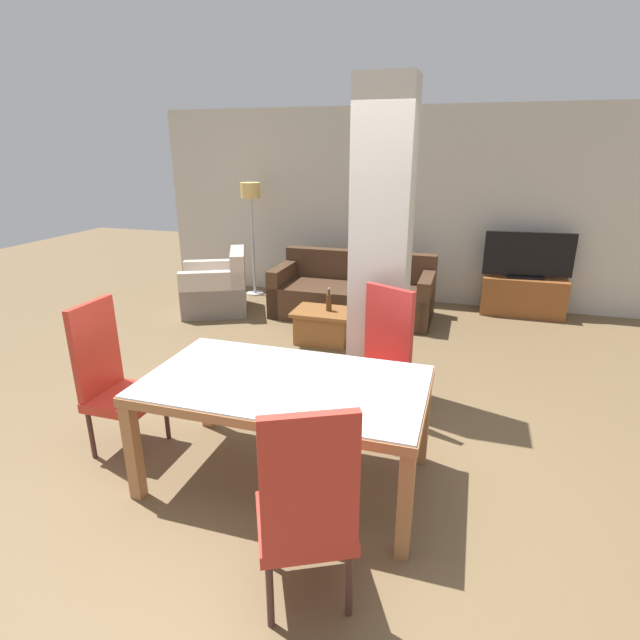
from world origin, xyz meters
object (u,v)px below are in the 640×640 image
object	(u,v)px
dining_chair_far_right	(379,357)
sofa	(353,295)
dining_table	(285,399)
dining_chair_near_right	(307,508)
tv_stand	(523,296)
coffee_table	(323,326)
bottle	(329,302)
dining_chair_head_left	(112,377)
armchair	(218,290)
floor_lamp	(251,202)
tv_screen	(528,256)

from	to	relation	value
dining_chair_far_right	sofa	bearing A→B (deg)	-46.21
dining_table	dining_chair_near_right	bearing A→B (deg)	-63.59
sofa	tv_stand	xyz separation A→B (m)	(2.19, 0.68, -0.02)
dining_chair_far_right	coffee_table	world-z (taller)	dining_chair_far_right
dining_table	bottle	distance (m)	2.57
sofa	dining_chair_far_right	bearing A→B (deg)	107.57
dining_chair_head_left	bottle	distance (m)	2.69
armchair	tv_stand	xyz separation A→B (m)	(4.02, 1.06, -0.04)
bottle	floor_lamp	size ratio (longest dim) A/B	0.16
bottle	tv_stand	distance (m)	2.84
tv_stand	tv_screen	bearing A→B (deg)	0.00
bottle	tv_stand	size ratio (longest dim) A/B	0.25
dining_chair_near_right	floor_lamp	xyz separation A→B (m)	(-2.54, 5.04, 0.81)
armchair	tv_screen	bearing A→B (deg)	-100.37
tv_screen	dining_chair_far_right	bearing A→B (deg)	62.82
dining_chair_far_right	floor_lamp	size ratio (longest dim) A/B	0.68
sofa	tv_stand	bearing A→B (deg)	-162.78
dining_table	dining_chair_head_left	distance (m)	1.35
tv_screen	tv_stand	bearing A→B (deg)	-5.27
coffee_table	bottle	xyz separation A→B (m)	(0.06, 0.01, 0.29)
dining_chair_near_right	coffee_table	xyz separation A→B (m)	(-0.94, 3.43, -0.38)
dining_table	sofa	world-z (taller)	sofa
coffee_table	bottle	world-z (taller)	bottle
dining_chair_near_right	floor_lamp	world-z (taller)	floor_lamp
tv_screen	floor_lamp	size ratio (longest dim) A/B	0.67
dining_table	dining_chair_head_left	xyz separation A→B (m)	(-1.35, 0.00, -0.03)
tv_stand	tv_screen	world-z (taller)	tv_screen
dining_chair_near_right	sofa	world-z (taller)	dining_chair_near_right
dining_table	bottle	world-z (taller)	dining_table
dining_table	dining_chair_far_right	distance (m)	1.03
dining_chair_near_right	bottle	xyz separation A→B (m)	(-0.88, 3.44, -0.09)
armchair	bottle	world-z (taller)	armchair
dining_chair_near_right	coffee_table	bearing A→B (deg)	78.99
dining_chair_head_left	tv_stand	bearing A→B (deg)	143.54
coffee_table	tv_stand	distance (m)	2.88
dining_chair_head_left	floor_lamp	world-z (taller)	floor_lamp
bottle	tv_screen	size ratio (longest dim) A/B	0.24
dining_table	dining_chair_head_left	bearing A→B (deg)	180.00
tv_stand	floor_lamp	xyz separation A→B (m)	(-3.88, -0.14, 1.14)
sofa	tv_screen	distance (m)	2.35
dining_table	tv_stand	distance (m)	4.64
armchair	coffee_table	bearing A→B (deg)	-136.95
dining_chair_head_left	bottle	bearing A→B (deg)	159.92
armchair	floor_lamp	world-z (taller)	floor_lamp
dining_chair_near_right	armchair	distance (m)	4.92
dining_table	dining_chair_near_right	size ratio (longest dim) A/B	1.60
floor_lamp	tv_stand	bearing A→B (deg)	2.01
bottle	floor_lamp	distance (m)	2.48
armchair	tv_stand	distance (m)	4.16
dining_chair_head_left	sofa	bearing A→B (deg)	164.99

